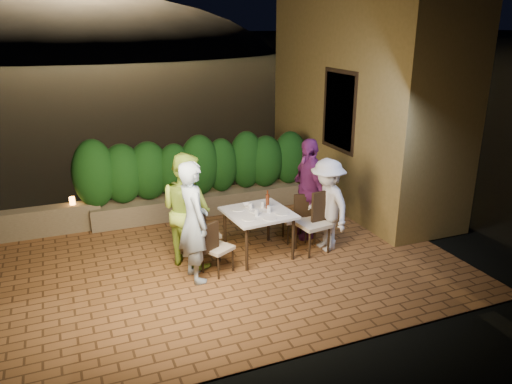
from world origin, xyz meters
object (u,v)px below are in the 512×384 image
diner_blue (194,222)px  diner_white (327,205)px  chair_left_back (205,233)px  diner_green (186,210)px  diner_purple (308,188)px  chair_left_front (217,247)px  parapet_lamp (72,201)px  chair_right_front (313,223)px  beer_bottle (267,200)px  chair_right_back (295,218)px  dining_table (258,233)px  bowl (248,205)px

diner_blue → diner_white: (2.29, 0.18, -0.13)m
chair_left_back → diner_blue: size_ratio=0.51×
diner_green → diner_white: (2.26, -0.35, -0.12)m
chair_left_back → diner_purple: (1.95, 0.23, 0.43)m
chair_left_front → parapet_lamp: size_ratio=6.01×
chair_right_front → beer_bottle: bearing=-30.8°
chair_right_back → diner_blue: diner_blue is taller
chair_left_front → chair_left_back: (-0.05, 0.49, 0.04)m
diner_white → parapet_lamp: size_ratio=11.09×
diner_blue → parapet_lamp: size_ratio=12.88×
dining_table → beer_bottle: 0.57m
bowl → diner_purple: (1.17, 0.10, 0.11)m
dining_table → chair_right_front: size_ratio=0.97×
beer_bottle → diner_purple: size_ratio=0.17×
beer_bottle → bowl: (-0.26, 0.22, -0.13)m
chair_right_back → chair_right_front: bearing=109.3°
chair_right_front → chair_right_back: bearing=-89.0°
dining_table → diner_blue: bearing=-161.7°
diner_white → parapet_lamp: (-3.85, 2.39, -0.21)m
diner_green → parapet_lamp: diner_green is taller
beer_bottle → diner_white: (0.94, -0.28, -0.13)m
diner_blue → diner_green: bearing=-9.6°
diner_white → diner_purple: 0.60m
diner_green → chair_left_back: bearing=-114.8°
diner_green → parapet_lamp: (-1.59, 2.04, -0.33)m
chair_left_front → diner_green: bearing=95.2°
chair_right_front → chair_right_back: (-0.08, 0.50, -0.09)m
beer_bottle → diner_blue: size_ratio=0.17×
chair_left_front → chair_left_back: size_ratio=0.92×
diner_blue → parapet_lamp: 3.02m
chair_left_back → diner_green: 0.52m
chair_left_front → chair_right_front: (1.67, 0.12, 0.09)m
chair_left_front → chair_left_back: 0.50m
dining_table → chair_left_front: chair_left_front is taller
diner_green → chair_right_back: bearing=-113.8°
chair_right_front → dining_table: bearing=-21.6°
diner_blue → diner_purple: bearing=-77.2°
dining_table → diner_white: 1.22m
diner_green → diner_purple: size_ratio=1.01×
dining_table → chair_right_front: 0.91m
chair_left_front → chair_right_back: bearing=-8.2°
diner_purple → chair_right_back: bearing=-67.7°
chair_right_back → diner_white: (0.34, -0.49, 0.36)m
beer_bottle → parapet_lamp: beer_bottle is taller
diner_blue → diner_green: 0.53m
chair_left_front → diner_blue: 0.60m
chair_left_back → bowl: bearing=5.8°
diner_green → diner_white: bearing=-126.7°
diner_white → parapet_lamp: diner_white is taller
beer_bottle → chair_right_front: beer_bottle is taller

